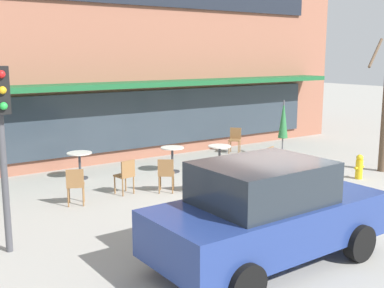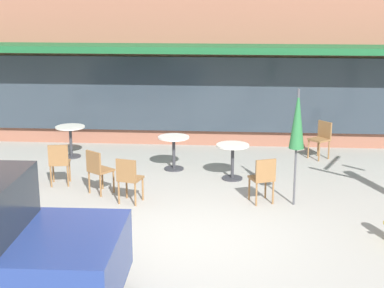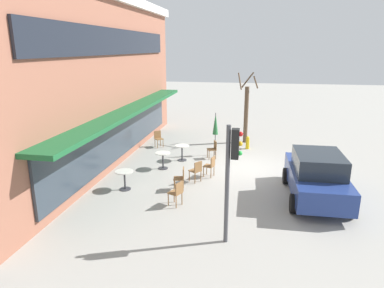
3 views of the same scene
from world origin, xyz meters
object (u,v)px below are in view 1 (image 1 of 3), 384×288
Objects in this scene: cafe_table_near_wall at (172,155)px; cafe_chair_2 at (235,138)px; cafe_table_streetside at (80,161)px; cafe_chair_0 at (126,174)px; traffic_light_pole at (2,126)px; cafe_chair_5 at (166,173)px; fire_hydrant at (359,167)px; cafe_table_by_tree at (220,154)px; cafe_chair_1 at (75,184)px; cafe_chair_3 at (200,173)px; parked_sedan at (266,212)px; patio_umbrella_green_folded at (283,120)px; cafe_chair_4 at (267,159)px.

cafe_chair_2 reaches higher than cafe_table_near_wall.
cafe_chair_0 is (0.36, -2.14, 0.01)m from cafe_table_streetside.
cafe_chair_5 is at bearing 21.29° from traffic_light_pole.
fire_hydrant is (0.50, -4.89, -0.17)m from cafe_chair_2.
traffic_light_pole is at bearing -157.76° from cafe_table_by_tree.
cafe_chair_1 is 7.86m from fire_hydrant.
cafe_table_streetside is 0.85× the size of cafe_chair_5.
cafe_table_streetside is at bearing 159.75° from cafe_table_by_tree.
cafe_table_by_tree is (3.90, -1.44, 0.00)m from cafe_table_streetside.
fire_hydrant is (2.61, -3.10, -0.16)m from cafe_table_by_tree.
cafe_table_streetside is at bearing 122.57° from cafe_chair_3.
cafe_chair_0 is 4.99m from parked_sedan.
patio_umbrella_green_folded is 2.47× the size of cafe_chair_1.
traffic_light_pole is (-6.91, -2.83, 1.78)m from cafe_table_by_tree.
cafe_chair_2 is at bearing 27.11° from traffic_light_pole.
cafe_table_by_tree is 0.85× the size of cafe_chair_1.
cafe_table_streetside is 6.02m from cafe_chair_2.
cafe_table_streetside is at bearing -176.66° from cafe_chair_2.
patio_umbrella_green_folded is 6.28m from parked_sedan.
parked_sedan is at bearing -88.89° from cafe_chair_0.
fire_hydrant is at bearing -17.71° from cafe_chair_3.
parked_sedan is 6.60m from fire_hydrant.
traffic_light_pole is at bearing -147.80° from cafe_chair_0.
patio_umbrella_green_folded is 0.52× the size of parked_sedan.
traffic_light_pole reaches higher than patio_umbrella_green_folded.
cafe_table_near_wall is 0.85× the size of cafe_chair_3.
cafe_chair_2 is at bearing 64.87° from cafe_chair_4.
patio_umbrella_green_folded reaches higher than parked_sedan.
cafe_chair_5 is at bearing 79.79° from parked_sedan.
parked_sedan is (0.10, -4.98, 0.35)m from cafe_chair_0.
cafe_table_by_tree is 0.85× the size of cafe_chair_2.
parked_sedan is (-0.81, -4.52, 0.35)m from cafe_chair_5.
patio_umbrella_green_folded reaches higher than cafe_chair_3.
parked_sedan is (-2.13, -6.29, 0.36)m from cafe_table_near_wall.
traffic_light_pole is at bearing -166.70° from cafe_chair_3.
cafe_table_by_tree is 0.22× the size of traffic_light_pole.
cafe_chair_0 is at bearing 6.52° from cafe_chair_1.
patio_umbrella_green_folded is (2.49, -2.09, 1.11)m from cafe_table_near_wall.
parked_sedan is at bearing -108.68° from cafe_table_near_wall.
patio_umbrella_green_folded is 2.47× the size of cafe_chair_3.
cafe_chair_0 is (-2.22, -1.31, 0.01)m from cafe_table_near_wall.
cafe_chair_3 reaches higher than cafe_table_by_tree.
cafe_chair_3 is (-0.61, -2.26, 0.01)m from cafe_table_near_wall.
cafe_table_near_wall is 0.85× the size of cafe_chair_4.
cafe_table_by_tree is 3.61m from cafe_chair_0.
cafe_chair_2 is at bearing 40.44° from cafe_chair_3.
cafe_chair_0 is at bearing 149.55° from cafe_chair_3.
cafe_chair_5 is 1.26× the size of fire_hydrant.
cafe_chair_2 reaches higher than cafe_table_streetside.
patio_umbrella_green_folded is 8.22m from traffic_light_pole.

